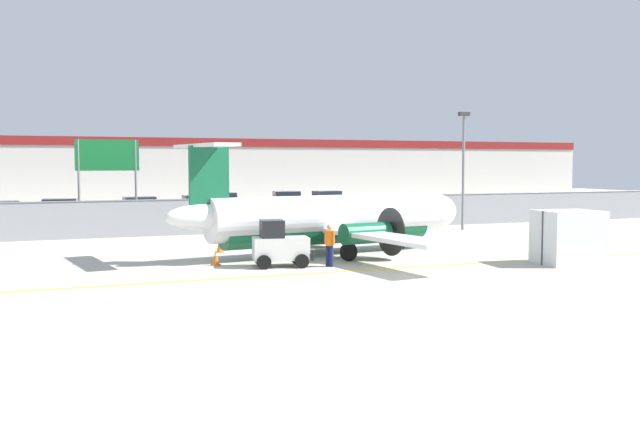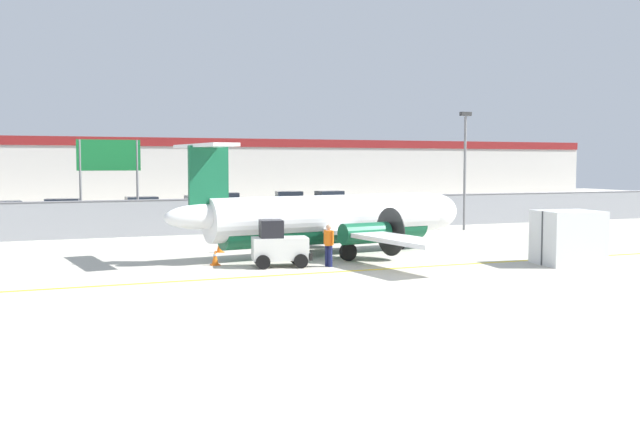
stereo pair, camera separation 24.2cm
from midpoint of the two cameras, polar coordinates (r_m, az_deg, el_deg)
ground_plane at (r=28.24m, az=6.15°, el=-4.39°), size 140.00×140.00×0.01m
perimeter_fence at (r=42.88m, az=-3.74°, el=0.01°), size 98.00×0.10×2.10m
parking_lot_strip at (r=54.00m, az=-7.42°, el=-0.31°), size 98.00×17.00×0.12m
background_building at (r=71.94m, az=-10.99°, el=3.28°), size 91.00×8.10×6.50m
commuter_airplane at (r=32.29m, az=1.27°, el=-0.45°), size 14.92×16.06×4.92m
baggage_tug at (r=28.51m, az=-3.09°, el=-2.56°), size 2.49×1.72×1.88m
ground_crew_worker at (r=28.46m, az=0.94°, el=-2.37°), size 0.44×0.54×1.70m
cargo_container at (r=30.89m, az=19.44°, el=-1.82°), size 2.60×2.25×2.20m
traffic_cone_near_left at (r=33.38m, az=-7.82°, el=-2.56°), size 0.36×0.36×0.64m
traffic_cone_near_right at (r=29.23m, az=-8.15°, el=-3.51°), size 0.36×0.36×0.64m
parked_car_0 at (r=50.36m, az=-24.04°, el=0.01°), size 4.38×2.42×1.58m
parked_car_1 at (r=52.09m, az=-19.65°, el=0.25°), size 4.38×2.41×1.58m
parked_car_2 at (r=53.36m, az=-14.07°, el=0.45°), size 4.25×2.10×1.58m
parked_car_3 at (r=54.97m, az=-9.54°, el=0.62°), size 4.23×2.06×1.58m
parked_car_4 at (r=59.31m, az=-7.59°, el=0.88°), size 4.39×2.44×1.58m
parked_car_5 at (r=61.91m, az=-2.28°, el=1.05°), size 4.38×2.42×1.58m
parked_car_6 at (r=62.72m, az=0.96°, el=1.09°), size 4.32×2.27×1.58m
parked_car_7 at (r=57.40m, az=8.00°, el=0.78°), size 4.37×2.38×1.58m
apron_light_pole at (r=44.92m, az=11.67°, el=4.18°), size 0.70×0.30×7.27m
highway_sign at (r=43.30m, az=-16.38°, el=3.89°), size 3.60×0.14×5.50m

